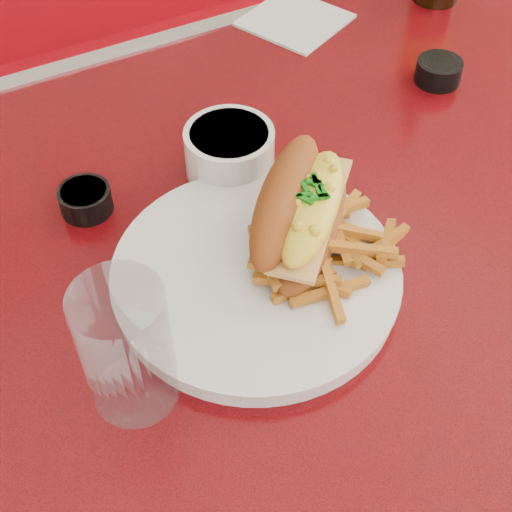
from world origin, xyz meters
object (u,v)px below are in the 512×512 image
dinner_plate (256,275)px  fork (295,225)px  mac_hoagie (302,210)px  sauce_cup_right (439,70)px  water_tumbler (127,348)px  diner_table (353,290)px  booth_bench_far (140,132)px  sauce_cup_left (85,199)px  gravy_ramekin (230,151)px

dinner_plate → fork: same height
mac_hoagie → sauce_cup_right: mac_hoagie is taller
mac_hoagie → fork: 0.04m
water_tumbler → diner_table: bearing=18.0°
booth_bench_far → sauce_cup_left: (-0.28, -0.68, 0.50)m
sauce_cup_left → booth_bench_far: bearing=67.9°
mac_hoagie → gravy_ramekin: (-0.01, 0.14, -0.03)m
dinner_plate → sauce_cup_right: sauce_cup_right is taller
dinner_plate → gravy_ramekin: size_ratio=2.81×
mac_hoagie → gravy_ramekin: bearing=48.6°
mac_hoagie → fork: bearing=37.6°
dinner_plate → fork: (0.06, 0.03, 0.01)m
diner_table → mac_hoagie: bearing=-166.2°
diner_table → water_tumbler: (-0.31, -0.10, 0.23)m
water_tumbler → booth_bench_far: bearing=71.0°
gravy_ramekin → sauce_cup_left: size_ratio=2.10×
diner_table → mac_hoagie: (-0.10, -0.03, 0.22)m
dinner_plate → booth_bench_far: bearing=79.1°
dinner_plate → fork: bearing=27.8°
gravy_ramekin → water_tumbler: (-0.20, -0.22, 0.04)m
fork → sauce_cup_right: 0.34m
diner_table → dinner_plate: (-0.16, -0.05, 0.17)m
gravy_ramekin → fork: bearing=-85.3°
diner_table → fork: fork is taller
booth_bench_far → sauce_cup_right: booth_bench_far is taller
booth_bench_far → fork: size_ratio=8.58×
booth_bench_far → sauce_cup_left: 0.89m
mac_hoagie → gravy_ramekin: mac_hoagie is taller
sauce_cup_left → mac_hoagie: bearing=-42.4°
gravy_ramekin → dinner_plate: bearing=-108.5°
diner_table → fork: bearing=-173.2°
mac_hoagie → water_tumbler: size_ratio=1.50×
gravy_ramekin → water_tumbler: water_tumbler is taller
water_tumbler → sauce_cup_right: bearing=25.0°
booth_bench_far → mac_hoagie: size_ratio=6.07×
dinner_plate → fork: size_ratio=2.58×
sauce_cup_right → gravy_ramekin: bearing=-175.3°
dinner_plate → gravy_ramekin: (0.05, 0.16, 0.02)m
diner_table → sauce_cup_left: sauce_cup_left is taller
fork → mac_hoagie: bearing=157.8°
sauce_cup_left → fork: bearing=-39.6°
dinner_plate → sauce_cup_left: bearing=122.1°
booth_bench_far → mac_hoagie: bearing=-97.1°
mac_hoagie → gravy_ramekin: size_ratio=1.54×
diner_table → dinner_plate: dinner_plate is taller
booth_bench_far → diner_table: bearing=-90.0°
diner_table → water_tumbler: size_ratio=9.33×
gravy_ramekin → diner_table: bearing=-45.2°
fork → gravy_ramekin: gravy_ramekin is taller
sauce_cup_right → water_tumbler: water_tumbler is taller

